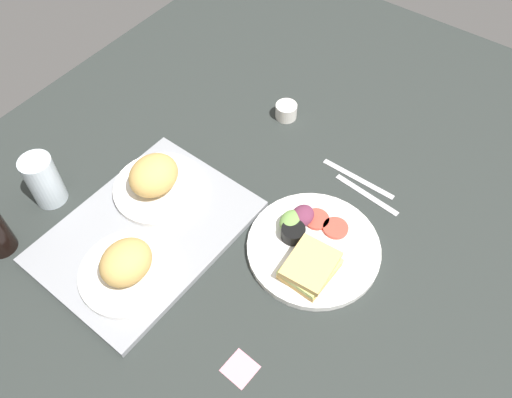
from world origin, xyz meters
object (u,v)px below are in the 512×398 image
(plate_with_salad, at_px, (311,247))
(fork, at_px, (367,194))
(bread_plate_far, at_px, (156,180))
(espresso_cup, at_px, (286,111))
(knife, at_px, (358,179))
(bread_plate_near, at_px, (127,267))
(drinking_glass, at_px, (44,180))
(sticky_note, at_px, (240,369))
(serving_tray, at_px, (146,232))

(plate_with_salad, bearing_deg, fork, -6.66)
(bread_plate_far, relative_size, espresso_cup, 3.76)
(knife, bearing_deg, bread_plate_far, 42.84)
(bread_plate_near, relative_size, fork, 1.20)
(plate_with_salad, bearing_deg, drinking_glass, 112.52)
(bread_plate_far, distance_m, knife, 0.47)
(bread_plate_far, height_order, sticky_note, bread_plate_far)
(bread_plate_near, height_order, bread_plate_far, bread_plate_far)
(bread_plate_far, distance_m, fork, 0.49)
(bread_plate_far, relative_size, drinking_glass, 1.64)
(fork, distance_m, knife, 0.05)
(drinking_glass, distance_m, sticky_note, 0.60)
(drinking_glass, height_order, fork, drinking_glass)
(espresso_cup, relative_size, sticky_note, 1.00)
(bread_plate_far, xyz_separation_m, drinking_glass, (-0.15, 0.19, 0.01))
(serving_tray, relative_size, sticky_note, 8.04)
(drinking_glass, bearing_deg, fork, -53.11)
(serving_tray, bearing_deg, plate_with_salad, -60.83)
(espresso_cup, bearing_deg, drinking_glass, 152.29)
(bread_plate_near, distance_m, espresso_cup, 0.59)
(espresso_cup, height_order, sticky_note, espresso_cup)
(knife, bearing_deg, plate_with_salad, 94.88)
(drinking_glass, relative_size, fork, 0.76)
(espresso_cup, bearing_deg, bread_plate_near, -178.80)
(serving_tray, bearing_deg, bread_plate_near, -152.47)
(drinking_glass, bearing_deg, bread_plate_near, -98.10)
(drinking_glass, bearing_deg, serving_tray, -77.00)
(serving_tray, xyz_separation_m, sticky_note, (-0.12, -0.35, -0.01))
(knife, xyz_separation_m, sticky_note, (-0.53, -0.05, -0.00))
(drinking_glass, height_order, sticky_note, drinking_glass)
(bread_plate_far, height_order, knife, bread_plate_far)
(bread_plate_near, height_order, sticky_note, bread_plate_near)
(fork, bearing_deg, plate_with_salad, 89.18)
(plate_with_salad, relative_size, drinking_glass, 2.23)
(bread_plate_far, distance_m, sticky_note, 0.46)
(bread_plate_near, bearing_deg, drinking_glass, 81.90)
(plate_with_salad, bearing_deg, knife, 3.84)
(bread_plate_far, relative_size, fork, 1.24)
(bread_plate_near, bearing_deg, bread_plate_far, 27.99)
(fork, height_order, knife, same)
(drinking_glass, xyz_separation_m, knife, (0.47, -0.55, -0.06))
(bread_plate_far, bearing_deg, fork, -54.01)
(sticky_note, bearing_deg, fork, 1.03)
(bread_plate_far, height_order, espresso_cup, bread_plate_far)
(bread_plate_near, height_order, espresso_cup, bread_plate_near)
(espresso_cup, bearing_deg, knife, -106.08)
(espresso_cup, bearing_deg, fork, -109.29)
(espresso_cup, xyz_separation_m, sticky_note, (-0.60, -0.31, -0.02))
(bread_plate_near, xyz_separation_m, bread_plate_far, (0.20, 0.10, 0.00))
(drinking_glass, bearing_deg, sticky_note, -95.67)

